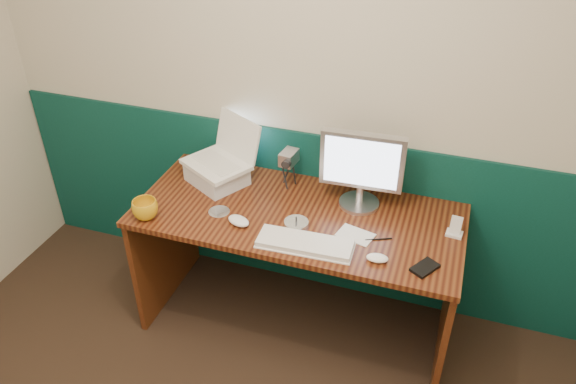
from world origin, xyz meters
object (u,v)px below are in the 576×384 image
(mug, at_px, (145,209))
(camcorder, at_px, (289,169))
(desk, at_px, (297,271))
(laptop, at_px, (214,144))
(monitor, at_px, (362,170))
(keyboard, at_px, (305,244))

(mug, xyz_separation_m, camcorder, (0.56, 0.49, 0.05))
(desk, distance_m, laptop, 0.79)
(monitor, relative_size, keyboard, 0.93)
(laptop, bearing_deg, camcorder, 43.13)
(desk, bearing_deg, mug, -158.73)
(monitor, distance_m, keyboard, 0.47)
(desk, height_order, laptop, laptop)
(laptop, bearing_deg, monitor, 31.79)
(mug, bearing_deg, desk, 21.27)
(mug, bearing_deg, keyboard, 2.56)
(keyboard, distance_m, mug, 0.79)
(desk, distance_m, camcorder, 0.54)
(desk, bearing_deg, laptop, 164.66)
(keyboard, bearing_deg, laptop, 145.94)
(monitor, height_order, keyboard, monitor)
(keyboard, xyz_separation_m, mug, (-0.79, -0.04, 0.04))
(keyboard, bearing_deg, desk, 112.35)
(desk, relative_size, camcorder, 8.03)
(keyboard, distance_m, camcorder, 0.52)
(monitor, xyz_separation_m, mug, (-0.95, -0.44, -0.15))
(monitor, height_order, camcorder, monitor)
(mug, bearing_deg, camcorder, 41.20)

